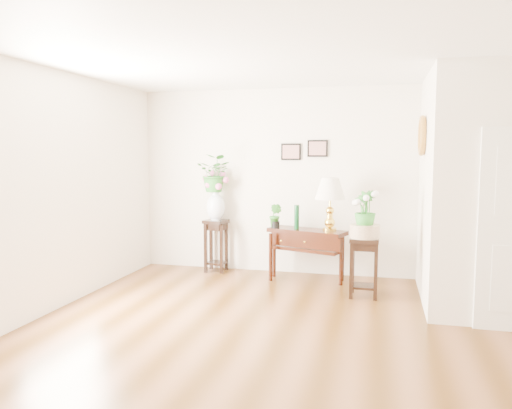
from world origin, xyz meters
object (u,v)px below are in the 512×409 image
(console_table, at_px, (307,255))
(plant_stand_b, at_px, (364,267))
(plant_stand_a, at_px, (216,246))
(table_lamp, at_px, (330,206))

(console_table, bearing_deg, plant_stand_b, -18.17)
(plant_stand_a, bearing_deg, table_lamp, -7.24)
(table_lamp, height_order, plant_stand_a, table_lamp)
(table_lamp, distance_m, plant_stand_a, 1.91)
(console_table, xyz_separation_m, plant_stand_b, (0.83, -0.61, 0.01))
(console_table, bearing_deg, table_lamp, 18.36)
(console_table, bearing_deg, plant_stand_a, -170.48)
(plant_stand_b, bearing_deg, table_lamp, 129.43)
(table_lamp, relative_size, plant_stand_a, 0.93)
(console_table, xyz_separation_m, table_lamp, (0.32, 0.00, 0.72))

